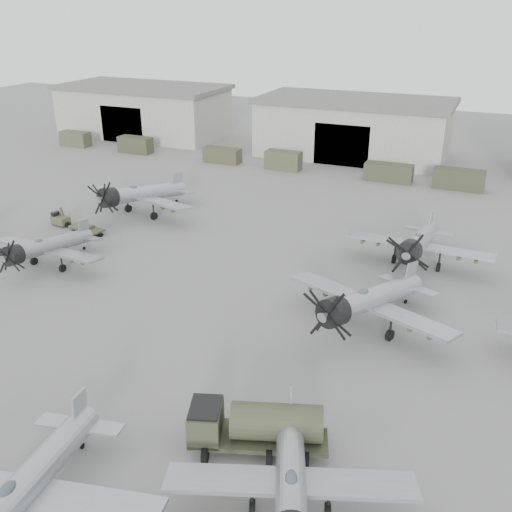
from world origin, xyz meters
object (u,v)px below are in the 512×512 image
Objects in this scene: aircraft_near_1 at (18,494)px; fuel_tanker at (256,424)px; aircraft_far_0 at (138,194)px; aircraft_far_1 at (418,243)px; aircraft_near_2 at (291,482)px; tug_trailer at (70,223)px; aircraft_mid_2 at (367,301)px; aircraft_mid_1 at (44,247)px; ground_crew at (62,215)px.

aircraft_near_1 is 11.73m from fuel_tanker.
aircraft_far_0 is 1.06× the size of aircraft_far_1.
tug_trailer is at bearing 122.73° from aircraft_near_2.
aircraft_far_1 reaches higher than aircraft_near_1.
aircraft_mid_2 is at bearing -3.31° from tug_trailer.
aircraft_mid_1 is 28.77m from aircraft_mid_2.
aircraft_near_2 is 1.02× the size of aircraft_mid_1.
aircraft_near_1 is at bearing -172.83° from aircraft_near_2.
aircraft_near_2 is at bearing -114.11° from ground_crew.
aircraft_near_1 is at bearing -105.15° from aircraft_far_1.
aircraft_near_2 is 44.49m from ground_crew.
aircraft_far_1 reaches higher than ground_crew.
tug_trailer is 3.71× the size of ground_crew.
aircraft_mid_1 is 11.54m from ground_crew.
aircraft_mid_2 is at bearing 71.85° from aircraft_near_2.
aircraft_mid_1 is 14.97m from aircraft_far_0.
aircraft_near_1 is 37.56m from aircraft_far_1.
aircraft_near_1 is at bearing -148.46° from fuel_tanker.
aircraft_near_1 is 1.82× the size of tug_trailer.
aircraft_near_1 reaches higher than fuel_tanker.
aircraft_near_1 is 25.30m from aircraft_mid_2.
aircraft_near_1 is at bearing -129.49° from ground_crew.
aircraft_far_0 is at bearing 175.22° from aircraft_mid_2.
aircraft_far_0 is 8.40m from ground_crew.
tug_trailer is (-4.66, -6.07, -1.98)m from aircraft_far_0.
aircraft_far_0 is at bearing 62.70° from tug_trailer.
aircraft_mid_2 is (10.00, 23.23, 0.10)m from aircraft_near_1.
aircraft_near_1 is at bearing -91.99° from aircraft_mid_2.
aircraft_near_2 is at bearing -26.81° from tug_trailer.
ground_crew is at bearing -172.66° from aircraft_mid_2.
aircraft_mid_2 is at bearing -94.78° from aircraft_far_1.
fuel_tanker is 38.18m from tug_trailer.
aircraft_far_0 reaches higher than aircraft_far_1.
aircraft_near_1 is 12.01m from aircraft_near_2.
aircraft_near_1 is 40.67m from ground_crew.
fuel_tanker reaches higher than tug_trailer.
aircraft_near_1 is 39.19m from tug_trailer.
aircraft_mid_1 is at bearing -157.03° from aircraft_mid_2.
ground_crew is (-6.36, 9.57, -1.10)m from aircraft_mid_1.
aircraft_near_2 is at bearing -88.99° from aircraft_far_1.
aircraft_mid_1 is at bearing 134.16° from fuel_tanker.
aircraft_near_2 is at bearing 15.20° from aircraft_near_1.
aircraft_mid_2 is 1.72× the size of fuel_tanker.
fuel_tanker is (26.22, -13.38, -0.44)m from aircraft_mid_1.
aircraft_near_2 is (10.65, 5.53, -0.20)m from aircraft_near_1.
fuel_tanker is (-3.18, 3.49, -0.51)m from aircraft_near_2.
aircraft_near_2 is 4.75m from fuel_tanker.
aircraft_far_1 is at bearing 26.49° from aircraft_mid_1.
aircraft_near_2 is 0.88× the size of aircraft_mid_2.
fuel_tanker is at bearing -78.79° from aircraft_mid_2.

